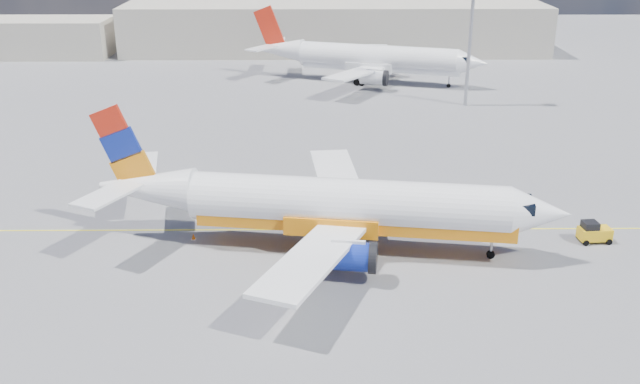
{
  "coord_description": "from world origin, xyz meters",
  "views": [
    {
      "loc": [
        1.51,
        -46.13,
        22.67
      ],
      "look_at": [
        1.91,
        1.92,
        3.5
      ],
      "focal_mm": 40.0,
      "sensor_mm": 36.0,
      "label": 1
    }
  ],
  "objects_px": {
    "main_jet": "(333,205)",
    "traffic_cone": "(193,237)",
    "gse_tug": "(594,232)",
    "second_jet": "(370,59)"
  },
  "relations": [
    {
      "from": "second_jet",
      "to": "gse_tug",
      "type": "bearing_deg",
      "value": -59.13
    },
    {
      "from": "main_jet",
      "to": "traffic_cone",
      "type": "height_order",
      "value": "main_jet"
    },
    {
      "from": "main_jet",
      "to": "second_jet",
      "type": "distance_m",
      "value": 52.82
    },
    {
      "from": "main_jet",
      "to": "traffic_cone",
      "type": "xyz_separation_m",
      "value": [
        -10.19,
        1.6,
        -3.15
      ]
    },
    {
      "from": "second_jet",
      "to": "gse_tug",
      "type": "xyz_separation_m",
      "value": [
        12.52,
        -51.43,
        -2.58
      ]
    },
    {
      "from": "gse_tug",
      "to": "traffic_cone",
      "type": "bearing_deg",
      "value": 173.24
    },
    {
      "from": "main_jet",
      "to": "gse_tug",
      "type": "height_order",
      "value": "main_jet"
    },
    {
      "from": "main_jet",
      "to": "traffic_cone",
      "type": "relative_size",
      "value": 69.66
    },
    {
      "from": "second_jet",
      "to": "gse_tug",
      "type": "distance_m",
      "value": 53.0
    },
    {
      "from": "main_jet",
      "to": "gse_tug",
      "type": "relative_size",
      "value": 14.19
    }
  ]
}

